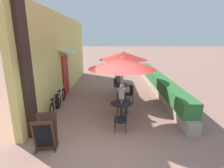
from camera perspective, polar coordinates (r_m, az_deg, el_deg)
ground_plane at (r=5.42m, az=-2.02°, el=-19.12°), size 120.00×120.00×0.00m
cafe_facade_wall at (r=10.10m, az=-15.52°, el=8.99°), size 0.98×10.62×4.20m
planter_hedge at (r=10.33m, az=14.70°, el=0.41°), size 0.60×9.62×1.01m
patio_table_near at (r=6.48m, az=3.08°, el=-7.80°), size 0.80×0.80×0.72m
patio_umbrella_near at (r=6.04m, az=3.30°, el=6.77°), size 2.34×2.34×2.41m
cafe_chair_near_left at (r=5.80m, az=3.61°, el=-10.79°), size 0.43×0.43×0.87m
cafe_chair_near_right at (r=7.17m, az=2.66°, el=-5.63°), size 0.43×0.43×0.87m
seated_patron_near_right at (r=7.11m, az=3.58°, el=-4.37°), size 0.42×0.36×1.25m
patio_table_mid at (r=8.93m, az=3.48°, el=-1.38°), size 0.80×0.80×0.72m
patio_umbrella_mid at (r=8.62m, az=3.66°, el=9.18°), size 2.34×2.34×2.41m
cafe_chair_mid_left at (r=9.59m, az=1.59°, el=-0.32°), size 0.50×0.50×0.87m
seated_patron_mid_left at (r=9.58m, az=2.23°, el=0.71°), size 0.47×0.42×1.25m
cafe_chair_mid_right at (r=8.30m, az=5.68°, el=-2.82°), size 0.50×0.50×0.87m
coffee_cup_mid at (r=8.87m, az=3.06°, el=0.08°), size 0.07×0.07×0.09m
bicycle_leaning at (r=7.58m, az=-18.24°, el=-6.68°), size 0.28×1.70×0.73m
bicycle_second at (r=8.57m, az=-16.22°, el=-4.04°), size 0.17×1.71×0.74m
menu_board at (r=5.34m, az=-20.88°, el=-14.71°), size 0.63×0.70×0.97m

